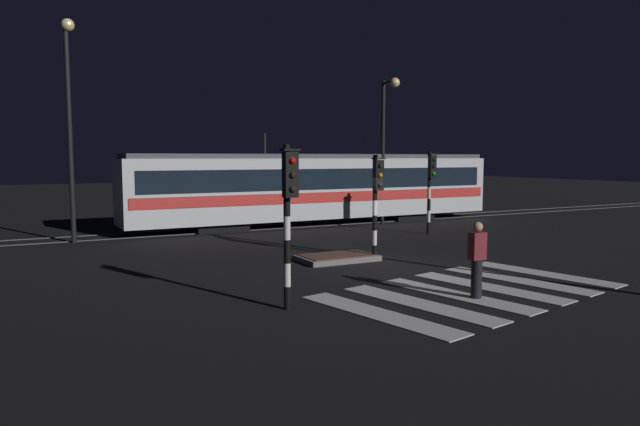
{
  "coord_description": "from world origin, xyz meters",
  "views": [
    {
      "loc": [
        -9.37,
        -13.5,
        3.12
      ],
      "look_at": [
        -1.03,
        2.2,
        1.4
      ],
      "focal_mm": 32.63,
      "sensor_mm": 36.0,
      "label": 1
    }
  ],
  "objects": [
    {
      "name": "ground_plane",
      "position": [
        0.0,
        0.0,
        0.0
      ],
      "size": [
        120.0,
        120.0,
        0.0
      ],
      "primitive_type": "plane",
      "color": "black"
    },
    {
      "name": "rail_near",
      "position": [
        0.0,
        9.53,
        0.01
      ],
      "size": [
        80.0,
        0.12,
        0.03
      ],
      "primitive_type": "cube",
      "color": "#59595E",
      "rests_on": "ground"
    },
    {
      "name": "rail_far",
      "position": [
        0.0,
        10.96,
        0.01
      ],
      "size": [
        80.0,
        0.12,
        0.03
      ],
      "primitive_type": "cube",
      "color": "#59595E",
      "rests_on": "ground"
    },
    {
      "name": "crosswalk_zebra",
      "position": [
        -0.0,
        -3.44,
        0.01
      ],
      "size": [
        7.62,
        5.38,
        0.02
      ],
      "color": "silver",
      "rests_on": "ground"
    },
    {
      "name": "traffic_island",
      "position": [
        -0.8,
        1.56,
        0.09
      ],
      "size": [
        2.33,
        1.41,
        0.18
      ],
      "color": "slate",
      "rests_on": "ground"
    },
    {
      "name": "traffic_light_corner_far_right",
      "position": [
        5.5,
        5.02,
        2.2
      ],
      "size": [
        0.36,
        0.42,
        3.34
      ],
      "color": "black",
      "rests_on": "ground"
    },
    {
      "name": "traffic_light_corner_near_left",
      "position": [
        -4.49,
        -2.97,
        2.22
      ],
      "size": [
        0.36,
        0.42,
        3.37
      ],
      "color": "black",
      "rests_on": "ground"
    },
    {
      "name": "traffic_light_median_centre",
      "position": [
        0.26,
        1.02,
        2.1
      ],
      "size": [
        0.36,
        0.42,
        3.18
      ],
      "color": "black",
      "rests_on": "ground"
    },
    {
      "name": "street_lamp_trackside_right",
      "position": [
        5.96,
        8.87,
        4.26
      ],
      "size": [
        0.44,
        1.21,
        6.65
      ],
      "color": "black",
      "rests_on": "ground"
    },
    {
      "name": "street_lamp_trackside_left",
      "position": [
        -7.45,
        9.03,
        4.89
      ],
      "size": [
        0.44,
        1.21,
        7.79
      ],
      "color": "black",
      "rests_on": "ground"
    },
    {
      "name": "tram",
      "position": [
        3.18,
        10.24,
        1.75
      ],
      "size": [
        18.0,
        2.58,
        4.15
      ],
      "color": "silver",
      "rests_on": "ground"
    },
    {
      "name": "pedestrian_waiting_at_kerb",
      "position": [
        -0.43,
        -4.01,
        0.88
      ],
      "size": [
        0.36,
        0.24,
        1.71
      ],
      "color": "black",
      "rests_on": "ground"
    }
  ]
}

